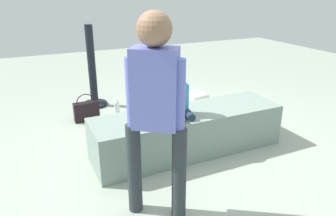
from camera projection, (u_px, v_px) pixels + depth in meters
ground_plane at (188, 150)px, 3.46m from camera, size 12.00×12.00×0.00m
concrete_ledge at (188, 132)px, 3.38m from camera, size 2.02×0.57×0.45m
child_seated at (178, 95)px, 3.14m from camera, size 0.28×0.33×0.48m
adult_standing at (155, 102)px, 2.20m from camera, size 0.39×0.33×1.53m
cake_plate at (147, 119)px, 3.06m from camera, size 0.22×0.22×0.07m
gift_bag at (150, 100)px, 4.53m from camera, size 0.25×0.10×0.34m
railing_post at (93, 76)px, 4.60m from camera, size 0.36×0.36×1.17m
water_bottle_near_gift at (222, 110)px, 4.33m from camera, size 0.07×0.07×0.20m
water_bottle_far_side at (117, 107)px, 4.43m from camera, size 0.07×0.07×0.21m
party_cup_red at (117, 125)px, 3.96m from camera, size 0.07×0.07×0.09m
cake_box_white at (195, 98)px, 4.88m from camera, size 0.35×0.36×0.14m
handbag_black_leather at (86, 111)px, 4.18m from camera, size 0.32×0.11×0.37m
handbag_brown_canvas at (157, 121)px, 3.95m from camera, size 0.33×0.12×0.31m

